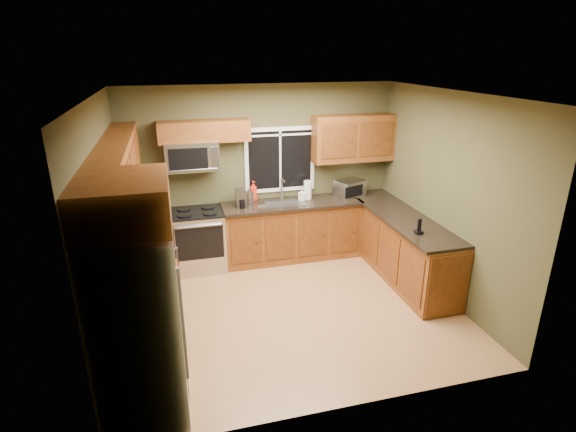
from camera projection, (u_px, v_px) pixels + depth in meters
name	position (u px, v px, depth m)	size (l,w,h in m)	color
floor	(291.00, 308.00, 5.85)	(4.20, 4.20, 0.00)	#A17447
ceiling	(292.00, 94.00, 4.91)	(4.20, 4.20, 0.00)	white
back_wall	(261.00, 173.00, 7.01)	(4.20, 4.20, 0.00)	#454428
front_wall	(348.00, 280.00, 3.75)	(4.20, 4.20, 0.00)	#454428
left_wall	(105.00, 227.00, 4.88)	(3.60, 3.60, 0.00)	#454428
right_wall	(446.00, 197.00, 5.88)	(3.60, 3.60, 0.00)	#454428
window	(280.00, 160.00, 7.00)	(1.12, 0.03, 1.02)	white
base_cabinets_left	(145.00, 277.00, 5.69)	(0.60, 2.65, 0.90)	brown
countertop_left	(143.00, 243.00, 5.53)	(0.65, 2.65, 0.04)	black
base_cabinets_back	(292.00, 231.00, 7.15)	(2.17, 0.60, 0.90)	brown
countertop_back	(292.00, 204.00, 6.96)	(2.17, 0.65, 0.04)	black
base_cabinets_peninsula	(399.00, 246.00, 6.61)	(0.60, 2.52, 0.90)	brown
countertop_peninsula	(400.00, 216.00, 6.45)	(0.65, 2.50, 0.04)	black
upper_cabinets_left	(119.00, 170.00, 5.17)	(0.33, 2.65, 0.72)	brown
upper_cabinets_back_left	(204.00, 131.00, 6.41)	(1.30, 0.33, 0.30)	brown
upper_cabinets_back_right	(353.00, 138.00, 7.03)	(1.30, 0.33, 0.72)	brown
upper_cabinet_over_fridge	(123.00, 202.00, 3.55)	(0.72, 0.90, 0.38)	brown
refrigerator	(139.00, 324.00, 3.94)	(0.74, 0.90, 1.80)	#B7B7BC
range	(199.00, 240.00, 6.77)	(0.76, 0.69, 0.94)	#B7B7BC
microwave	(192.00, 156.00, 6.45)	(0.76, 0.41, 0.42)	#B7B7BC
sink	(285.00, 202.00, 6.94)	(0.60, 0.42, 0.36)	slate
toaster_oven	(350.00, 188.00, 7.19)	(0.52, 0.47, 0.27)	#B7B7BC
coffee_maker	(241.00, 199.00, 6.72)	(0.17, 0.22, 0.27)	slate
kettle	(249.00, 198.00, 6.81)	(0.17, 0.17, 0.25)	#B7B7BC
paper_towel_roll	(308.00, 190.00, 7.07)	(0.15, 0.15, 0.32)	white
soap_bottle_a	(253.00, 191.00, 6.97)	(0.12, 0.12, 0.32)	red
soap_bottle_b	(302.00, 194.00, 7.01)	(0.09, 0.09, 0.19)	white
soap_bottle_c	(253.00, 196.00, 7.00)	(0.12, 0.12, 0.15)	white
cordless_phone	(419.00, 229.00, 5.75)	(0.10, 0.10, 0.20)	black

